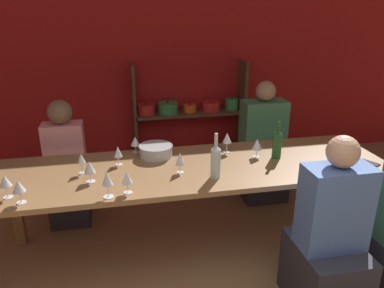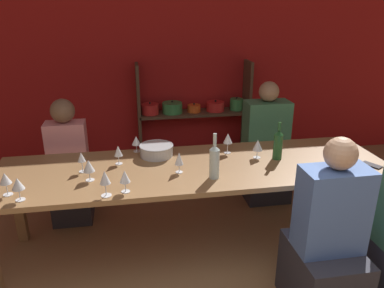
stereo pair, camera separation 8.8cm
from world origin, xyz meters
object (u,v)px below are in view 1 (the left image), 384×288
Objects in this scene: shelf_unit at (189,127)px; person_near_b at (328,250)px; wine_glass_white_a at (127,178)px; wine_glass_empty_a at (118,152)px; dining_table at (194,175)px; wine_glass_empty_b at (135,141)px; wine_glass_red_c at (333,147)px; wine_glass_white_c at (81,159)px; person_far_b at (68,176)px; wine_glass_red_d at (227,138)px; wine_bottle_green at (216,161)px; person_far_a at (261,155)px; wine_glass_white_e at (107,179)px; cell_phone at (369,163)px; mixing_bowl at (156,150)px; wine_glass_red_a at (5,182)px; wine_bottle_dark at (277,143)px; wine_glass_white_b at (89,168)px; wine_glass_red_b at (19,187)px; wine_glass_empty_c at (257,145)px; wine_glass_white_d at (180,159)px.

shelf_unit is 2.68m from person_near_b.
wine_glass_white_a is 1.02× the size of wine_glass_empty_a.
wine_glass_empty_b is at bearing 138.37° from dining_table.
wine_glass_red_c is 1.05× the size of wine_glass_white_c.
wine_glass_red_c is 2.38m from person_far_b.
wine_glass_empty_a is 0.88× the size of wine_glass_red_d.
wine_glass_white_c is (-0.86, 0.04, 0.19)m from dining_table.
person_far_a is (0.80, 1.06, -0.45)m from wine_bottle_green.
wine_glass_red_c is 0.92× the size of wine_glass_white_e.
mixing_bowl is at bearing 163.50° from cell_phone.
wine_glass_white_c is (0.46, 0.30, -0.00)m from wine_glass_red_a.
wine_glass_white_b is (-1.50, -0.15, -0.02)m from wine_bottle_dark.
wine_glass_red_a is at bearing 164.47° from person_near_b.
wine_glass_red_b is 1.65m from wine_glass_red_d.
wine_glass_white_e is at bearing -106.41° from wine_glass_empty_b.
wine_glass_red_d is at bearing 145.88° from wine_glass_empty_c.
wine_glass_white_d is 0.70m from wine_glass_empty_c.
shelf_unit is 8.84× the size of wine_glass_white_b.
wine_glass_red_b is at bearing -125.21° from shelf_unit.
wine_bottle_green is 0.29× the size of person_far_b.
wine_bottle_dark is 1.96m from wine_glass_red_b.
wine_glass_red_a is at bearing -172.29° from wine_glass_white_d.
dining_table is 2.63× the size of person_far_b.
wine_bottle_dark is 0.75m from cell_phone.
person_near_b reaches higher than wine_glass_empty_c.
shelf_unit is 2.68m from wine_glass_red_b.
wine_glass_white_d is at bearing -57.70° from wine_glass_empty_b.
wine_bottle_dark is 0.25× the size of person_near_b.
wine_glass_red_d is (1.65, 0.48, 0.01)m from wine_glass_red_a.
wine_glass_white_c is at bearing -158.88° from mixing_bowl.
wine_glass_white_e is 0.80m from wine_glass_empty_b.
wine_bottle_dark is 1.94× the size of wine_glass_red_a.
wine_glass_red_a is 0.13× the size of person_near_b.
wine_glass_white_e is at bearing 162.29° from person_near_b.
wine_glass_empty_a is at bearing -174.86° from wine_glass_red_d.
wine_glass_red_a reaches higher than mixing_bowl.
person_far_b reaches higher than wine_glass_white_a.
wine_glass_white_e is 1.31× the size of wine_glass_empty_b.
wine_glass_white_c is 0.46m from wine_glass_white_e.
wine_glass_red_b is 0.90× the size of wine_glass_red_d.
cell_phone is at bearing -20.15° from wine_glass_empty_c.
wine_glass_red_d is 1.27× the size of wine_glass_empty_b.
mixing_bowl is 0.24× the size of person_far_b.
wine_glass_white_b is 1.36m from wine_glass_empty_c.
wine_glass_white_a is 0.74m from wine_glass_empty_b.
wine_glass_white_c is 0.98× the size of wine_glass_white_d.
mixing_bowl is at bearing 25.64° from person_far_a.
wine_glass_empty_c is 1.01m from person_near_b.
wine_glass_white_b is at bearing -124.65° from wine_glass_empty_b.
wine_glass_white_a is at bearing 39.18° from person_far_a.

